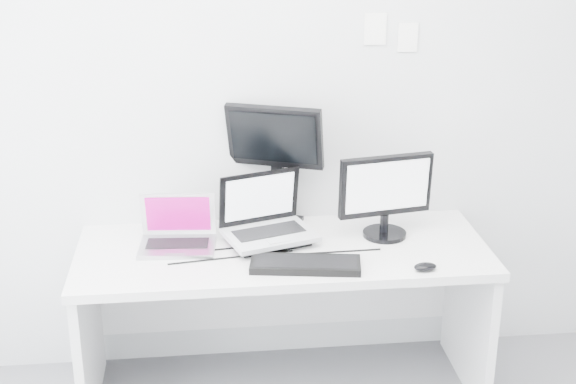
{
  "coord_description": "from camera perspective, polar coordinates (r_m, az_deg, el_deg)",
  "views": [
    {
      "loc": [
        -0.33,
        -1.97,
        2.22
      ],
      "look_at": [
        0.02,
        1.23,
        1.0
      ],
      "focal_mm": 50.76,
      "sensor_mm": 36.0,
      "label": 1
    }
  ],
  "objects": [
    {
      "name": "keyboard",
      "position": [
        3.39,
        1.23,
        -5.1
      ],
      "size": [
        0.48,
        0.23,
        0.03
      ],
      "primitive_type": "cube",
      "rotation": [
        0.0,
        0.0,
        -0.16
      ],
      "color": "black",
      "rests_on": "desk"
    },
    {
      "name": "macbook",
      "position": [
        3.54,
        -7.84,
        -2.18
      ],
      "size": [
        0.35,
        0.27,
        0.25
      ],
      "primitive_type": "cube",
      "rotation": [
        0.0,
        0.0,
        -0.08
      ],
      "color": "#A8A8AD",
      "rests_on": "desk"
    },
    {
      "name": "dell_laptop",
      "position": [
        3.55,
        -1.27,
        -1.33
      ],
      "size": [
        0.45,
        0.4,
        0.31
      ],
      "primitive_type": "cube",
      "rotation": [
        0.0,
        0.0,
        0.31
      ],
      "color": "#B6B9BD",
      "rests_on": "desk"
    },
    {
      "name": "desk",
      "position": [
        3.74,
        -0.34,
        -9.05
      ],
      "size": [
        1.8,
        0.7,
        0.73
      ],
      "primitive_type": "cube",
      "color": "silver",
      "rests_on": "ground"
    },
    {
      "name": "speaker",
      "position": [
        3.76,
        -3.3,
        -1.16
      ],
      "size": [
        0.09,
        0.09,
        0.18
      ],
      "primitive_type": "cube",
      "rotation": [
        0.0,
        0.0,
        -0.06
      ],
      "color": "black",
      "rests_on": "desk"
    },
    {
      "name": "samsung_monitor",
      "position": [
        3.64,
        6.9,
        -0.23
      ],
      "size": [
        0.46,
        0.27,
        0.39
      ],
      "primitive_type": "cube",
      "rotation": [
        0.0,
        0.0,
        0.18
      ],
      "color": "black",
      "rests_on": "desk"
    },
    {
      "name": "mouse",
      "position": [
        3.41,
        9.59,
        -5.19
      ],
      "size": [
        0.1,
        0.07,
        0.03
      ],
      "primitive_type": "ellipsoid",
      "rotation": [
        0.0,
        0.0,
        0.1
      ],
      "color": "black",
      "rests_on": "desk"
    },
    {
      "name": "rear_monitor",
      "position": [
        3.72,
        -0.85,
        2.02
      ],
      "size": [
        0.47,
        0.3,
        0.6
      ],
      "primitive_type": "cube",
      "rotation": [
        0.0,
        0.0,
        -0.37
      ],
      "color": "black",
      "rests_on": "desk"
    },
    {
      "name": "wall_note_0",
      "position": [
        3.7,
        6.13,
        11.29
      ],
      "size": [
        0.1,
        0.0,
        0.14
      ],
      "primitive_type": "cube",
      "color": "white",
      "rests_on": "back_wall"
    },
    {
      "name": "back_wall",
      "position": [
        3.69,
        -0.94,
        7.1
      ],
      "size": [
        3.6,
        0.0,
        3.6
      ],
      "primitive_type": "plane",
      "rotation": [
        1.57,
        0.0,
        0.0
      ],
      "color": "#B6B8BB",
      "rests_on": "ground"
    },
    {
      "name": "wall_note_1",
      "position": [
        3.74,
        8.39,
        10.67
      ],
      "size": [
        0.09,
        0.0,
        0.13
      ],
      "primitive_type": "cube",
      "color": "white",
      "rests_on": "back_wall"
    }
  ]
}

